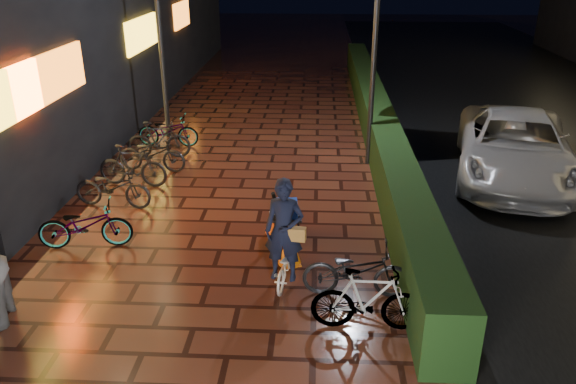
# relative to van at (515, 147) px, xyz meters

# --- Properties ---
(ground) EXTENTS (80.00, 80.00, 0.00)m
(ground) POSITION_rel_van_xyz_m (-6.14, -4.88, -0.73)
(ground) COLOR #381911
(ground) RESTS_ON ground
(hedge) EXTENTS (0.70, 20.00, 1.00)m
(hedge) POSITION_rel_van_xyz_m (-2.84, 3.12, -0.23)
(hedge) COLOR black
(hedge) RESTS_ON ground
(van) EXTENTS (3.53, 5.64, 1.45)m
(van) POSITION_rel_van_xyz_m (0.00, 0.00, 0.00)
(van) COLOR #A3A4A8
(van) RESTS_ON ground
(lamp_post_hedge) EXTENTS (0.45, 0.16, 4.66)m
(lamp_post_hedge) POSITION_rel_van_xyz_m (-3.22, 0.75, 1.83)
(lamp_post_hedge) COLOR black
(lamp_post_hedge) RESTS_ON ground
(lamp_post_sf) EXTENTS (0.48, 0.14, 4.99)m
(lamp_post_sf) POSITION_rel_van_xyz_m (-8.64, 2.60, 2.01)
(lamp_post_sf) COLOR black
(lamp_post_sf) RESTS_ON ground
(cyclist) EXTENTS (0.66, 1.28, 1.76)m
(cyclist) POSITION_rel_van_xyz_m (-4.94, -4.73, -0.08)
(cyclist) COLOR silver
(cyclist) RESTS_ON ground
(traffic_barrier) EXTENTS (0.73, 1.52, 0.62)m
(traffic_barrier) POSITION_rel_van_xyz_m (-5.05, -3.59, -0.43)
(traffic_barrier) COLOR orange
(traffic_barrier) RESTS_ON ground
(cart_assembly) EXTENTS (0.57, 0.59, 1.00)m
(cart_assembly) POSITION_rel_van_xyz_m (-5.01, -3.18, -0.22)
(cart_assembly) COLOR black
(cart_assembly) RESTS_ON ground
(parked_bikes_storefront) EXTENTS (1.91, 6.24, 0.94)m
(parked_bikes_storefront) POSITION_rel_van_xyz_m (-8.46, -0.75, -0.30)
(parked_bikes_storefront) COLOR black
(parked_bikes_storefront) RESTS_ON ground
(parked_bikes_hedge) EXTENTS (1.71, 1.35, 0.94)m
(parked_bikes_hedge) POSITION_rel_van_xyz_m (-3.80, -5.40, -0.29)
(parked_bikes_hedge) COLOR black
(parked_bikes_hedge) RESTS_ON ground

